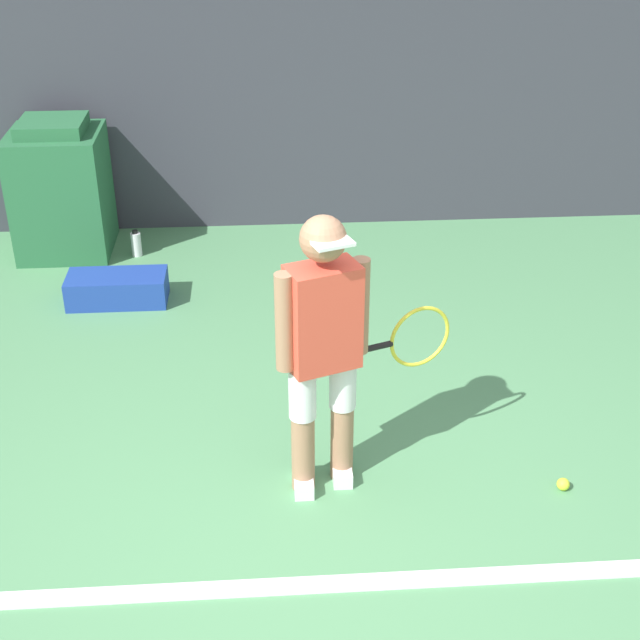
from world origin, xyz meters
TOP-DOWN VIEW (x-y plane):
  - ground_plane at (0.00, 0.00)m, footprint 24.00×24.00m
  - back_wall at (0.00, 4.20)m, footprint 24.00×0.10m
  - court_baseline at (0.00, -0.10)m, footprint 21.60×0.10m
  - tennis_player at (0.16, 0.65)m, footprint 0.91×0.44m
  - tennis_ball at (1.39, 0.49)m, footprint 0.07×0.07m
  - covered_chair at (-1.72, 3.75)m, footprint 0.71×0.70m
  - equipment_bag at (-1.20, 2.78)m, footprint 0.71×0.33m
  - water_bottle at (-1.15, 3.58)m, footprint 0.08×0.08m

SIDE VIEW (x-z plane):
  - ground_plane at x=0.00m, z-range 0.00..0.00m
  - court_baseline at x=0.00m, z-range 0.00..0.01m
  - tennis_ball at x=1.39m, z-range 0.00..0.07m
  - water_bottle at x=-1.15m, z-range -0.01..0.21m
  - equipment_bag at x=-1.20m, z-range 0.00..0.21m
  - covered_chair at x=-1.72m, z-range -0.02..1.06m
  - tennis_player at x=0.16m, z-range 0.07..1.58m
  - back_wall at x=0.00m, z-range 0.00..2.99m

